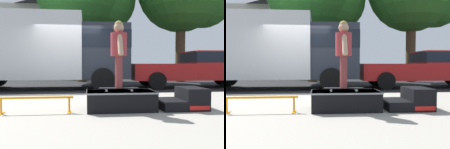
% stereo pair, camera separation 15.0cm
% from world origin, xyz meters
% --- Properties ---
extents(ground_plane, '(140.00, 140.00, 0.00)m').
position_xyz_m(ground_plane, '(0.00, 0.00, 0.00)').
color(ground_plane, black).
extents(sidewalk_slab, '(50.00, 5.00, 0.12)m').
position_xyz_m(sidewalk_slab, '(0.00, -3.00, 0.06)').
color(sidewalk_slab, '#A8A093').
rests_on(sidewalk_slab, ground).
extents(skate_box, '(1.37, 0.75, 0.39)m').
position_xyz_m(skate_box, '(1.31, -3.20, 0.33)').
color(skate_box, black).
rests_on(skate_box, sidewalk_slab).
extents(kicker_ramp, '(0.92, 0.75, 0.44)m').
position_xyz_m(kicker_ramp, '(2.66, -3.20, 0.30)').
color(kicker_ramp, black).
rests_on(kicker_ramp, sidewalk_slab).
extents(grind_rail, '(1.41, 0.28, 0.32)m').
position_xyz_m(grind_rail, '(-0.33, -3.34, 0.36)').
color(grind_rail, orange).
rests_on(grind_rail, sidewalk_slab).
extents(skateboard, '(0.79, 0.23, 0.07)m').
position_xyz_m(skateboard, '(1.27, -3.24, 0.56)').
color(skateboard, black).
rests_on(skateboard, skate_box).
extents(skater_kid, '(0.32, 0.68, 1.33)m').
position_xyz_m(skater_kid, '(1.27, -3.24, 1.36)').
color(skater_kid, brown).
rests_on(skater_kid, skateboard).
extents(box_truck, '(6.91, 2.63, 3.05)m').
position_xyz_m(box_truck, '(-1.07, 2.20, 1.70)').
color(box_truck, silver).
rests_on(box_truck, ground).
extents(pickup_truck_red, '(5.70, 2.09, 1.61)m').
position_xyz_m(pickup_truck_red, '(5.61, 2.30, 0.89)').
color(pickup_truck_red, red).
rests_on(pickup_truck_red, ground).
extents(house_behind, '(9.54, 8.22, 8.40)m').
position_xyz_m(house_behind, '(-2.94, 15.86, 4.24)').
color(house_behind, beige).
rests_on(house_behind, ground).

